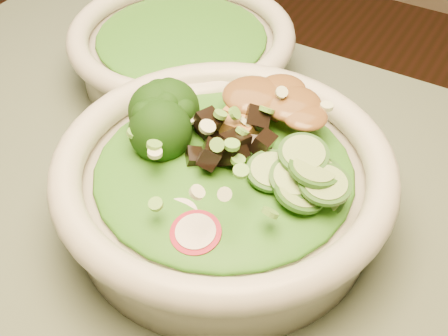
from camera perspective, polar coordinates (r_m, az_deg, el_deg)
The scene contains 11 objects.
salad_bowl at distance 0.54m, azimuth 0.00°, elevation -1.62°, with size 0.29×0.29×0.08m.
side_bowl at distance 0.73m, azimuth -3.84°, elevation 10.76°, with size 0.26×0.26×0.07m.
lettuce_bed at distance 0.53m, azimuth 0.00°, elevation 0.08°, with size 0.22×0.22×0.03m, color #1D5512.
side_lettuce at distance 0.72m, azimuth -3.91°, elevation 12.05°, with size 0.17×0.17×0.02m, color #1D5512.
broccoli_florets at distance 0.54m, azimuth -6.14°, elevation 4.02°, with size 0.09×0.08×0.05m, color black, non-canonical shape.
radish_slices at distance 0.48m, azimuth -4.47°, elevation -4.55°, with size 0.12×0.04×0.02m, color maroon, non-canonical shape.
cucumber_slices at distance 0.49m, azimuth 6.82°, elevation -1.98°, with size 0.08×0.08×0.04m, color #9CBE69, non-canonical shape.
mushroom_heap at distance 0.52m, azimuth 0.80°, elevation 2.17°, with size 0.08×0.08×0.04m, color black, non-canonical shape.
tofu_cubes at distance 0.56m, azimuth 4.05°, elevation 5.02°, with size 0.10×0.07×0.04m, color #A97838, non-canonical shape.
peanut_sauce at distance 0.55m, azimuth 4.12°, elevation 6.17°, with size 0.08×0.06×0.02m, color brown.
scallion_garnish at distance 0.51m, azimuth 0.00°, elevation 2.28°, with size 0.21×0.21×0.03m, color #66AB3C, non-canonical shape.
Camera 1 is at (0.06, -0.24, 1.17)m, focal length 50.00 mm.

